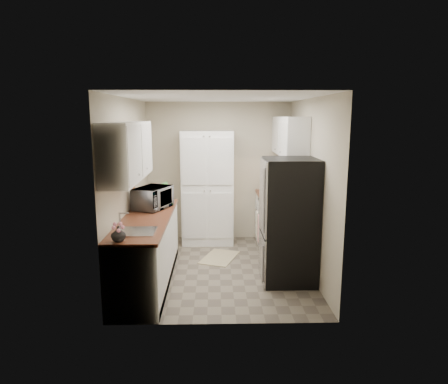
# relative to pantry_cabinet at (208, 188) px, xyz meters

# --- Properties ---
(ground) EXTENTS (3.20, 3.20, 0.00)m
(ground) POSITION_rel_pantry_cabinet_xyz_m (0.20, -1.32, -1.00)
(ground) COLOR #665B4C
(ground) RESTS_ON ground
(room_shell) EXTENTS (2.64, 3.24, 2.52)m
(room_shell) POSITION_rel_pantry_cabinet_xyz_m (0.18, -1.32, 0.63)
(room_shell) COLOR beige
(room_shell) RESTS_ON ground
(pantry_cabinet) EXTENTS (0.90, 0.55, 2.00)m
(pantry_cabinet) POSITION_rel_pantry_cabinet_xyz_m (0.00, 0.00, 0.00)
(pantry_cabinet) COLOR white
(pantry_cabinet) RESTS_ON ground
(base_cabinet_left) EXTENTS (0.60, 2.30, 0.88)m
(base_cabinet_left) POSITION_rel_pantry_cabinet_xyz_m (-0.79, -1.75, -0.56)
(base_cabinet_left) COLOR white
(base_cabinet_left) RESTS_ON ground
(countertop_left) EXTENTS (0.63, 2.33, 0.04)m
(countertop_left) POSITION_rel_pantry_cabinet_xyz_m (-0.79, -1.75, -0.10)
(countertop_left) COLOR brown
(countertop_left) RESTS_ON base_cabinet_left
(base_cabinet_right) EXTENTS (0.60, 0.80, 0.88)m
(base_cabinet_right) POSITION_rel_pantry_cabinet_xyz_m (1.19, -0.12, -0.56)
(base_cabinet_right) COLOR white
(base_cabinet_right) RESTS_ON ground
(countertop_right) EXTENTS (0.63, 0.83, 0.04)m
(countertop_right) POSITION_rel_pantry_cabinet_xyz_m (1.19, -0.12, -0.10)
(countertop_right) COLOR brown
(countertop_right) RESTS_ON base_cabinet_right
(electric_range) EXTENTS (0.71, 0.78, 1.13)m
(electric_range) POSITION_rel_pantry_cabinet_xyz_m (1.17, -0.93, -0.52)
(electric_range) COLOR #B7B7BC
(electric_range) RESTS_ON ground
(refrigerator) EXTENTS (0.70, 0.72, 1.70)m
(refrigerator) POSITION_rel_pantry_cabinet_xyz_m (1.14, -1.73, -0.15)
(refrigerator) COLOR #B7B7BC
(refrigerator) RESTS_ON ground
(microwave) EXTENTS (0.58, 0.68, 0.32)m
(microwave) POSITION_rel_pantry_cabinet_xyz_m (-0.77, -1.25, 0.08)
(microwave) COLOR #AAAAAE
(microwave) RESTS_ON countertop_left
(wine_bottle) EXTENTS (0.07, 0.07, 0.27)m
(wine_bottle) POSITION_rel_pantry_cabinet_xyz_m (-0.88, -0.98, 0.06)
(wine_bottle) COLOR black
(wine_bottle) RESTS_ON countertop_left
(flower_vase) EXTENTS (0.20, 0.20, 0.17)m
(flower_vase) POSITION_rel_pantry_cabinet_xyz_m (-0.91, -2.80, 0.00)
(flower_vase) COLOR silver
(flower_vase) RESTS_ON countertop_left
(cutting_board) EXTENTS (0.08, 0.24, 0.30)m
(cutting_board) POSITION_rel_pantry_cabinet_xyz_m (-0.65, -0.76, 0.07)
(cutting_board) COLOR #3B823A
(cutting_board) RESTS_ON countertop_left
(toaster_oven) EXTENTS (0.38, 0.44, 0.23)m
(toaster_oven) POSITION_rel_pantry_cabinet_xyz_m (1.17, -0.15, 0.04)
(toaster_oven) COLOR #ABACB0
(toaster_oven) RESTS_ON countertop_right
(fruit_basket) EXTENTS (0.32, 0.32, 0.10)m
(fruit_basket) POSITION_rel_pantry_cabinet_xyz_m (1.18, -0.13, 0.20)
(fruit_basket) COLOR #D74400
(fruit_basket) RESTS_ON toaster_oven
(kitchen_mat) EXTENTS (0.70, 0.86, 0.01)m
(kitchen_mat) POSITION_rel_pantry_cabinet_xyz_m (0.20, -0.83, -0.99)
(kitchen_mat) COLOR tan
(kitchen_mat) RESTS_ON ground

